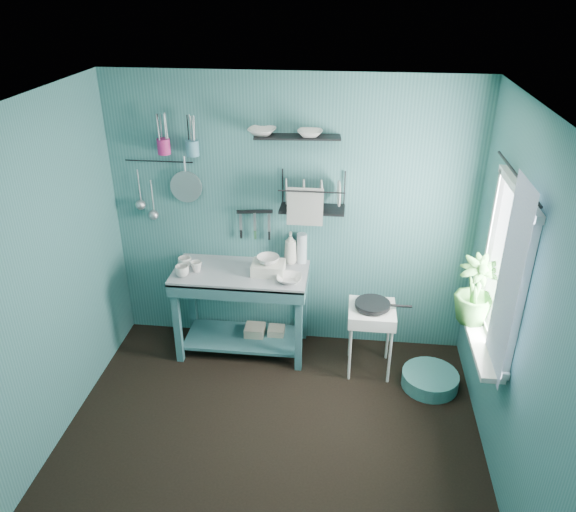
# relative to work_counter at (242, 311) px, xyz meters

# --- Properties ---
(floor) EXTENTS (3.20, 3.20, 0.00)m
(floor) POSITION_rel_work_counter_xyz_m (0.42, -1.23, -0.42)
(floor) COLOR black
(floor) RESTS_ON ground
(ceiling) EXTENTS (3.20, 3.20, 0.00)m
(ceiling) POSITION_rel_work_counter_xyz_m (0.42, -1.23, 2.08)
(ceiling) COLOR silver
(ceiling) RESTS_ON ground
(wall_back) EXTENTS (3.20, 0.00, 3.20)m
(wall_back) POSITION_rel_work_counter_xyz_m (0.42, 0.27, 0.83)
(wall_back) COLOR #336969
(wall_back) RESTS_ON ground
(wall_front) EXTENTS (3.20, 0.00, 3.20)m
(wall_front) POSITION_rel_work_counter_xyz_m (0.42, -2.73, 0.83)
(wall_front) COLOR #336969
(wall_front) RESTS_ON ground
(wall_left) EXTENTS (0.00, 3.00, 3.00)m
(wall_left) POSITION_rel_work_counter_xyz_m (-1.18, -1.23, 0.83)
(wall_left) COLOR #336969
(wall_left) RESTS_ON ground
(wall_right) EXTENTS (0.00, 3.00, 3.00)m
(wall_right) POSITION_rel_work_counter_xyz_m (2.02, -1.23, 0.83)
(wall_right) COLOR #336969
(wall_right) RESTS_ON ground
(work_counter) EXTENTS (1.21, 0.65, 0.84)m
(work_counter) POSITION_rel_work_counter_xyz_m (0.00, 0.00, 0.00)
(work_counter) COLOR #2F5E63
(work_counter) RESTS_ON floor
(mug_left) EXTENTS (0.12, 0.12, 0.10)m
(mug_left) POSITION_rel_work_counter_xyz_m (-0.48, -0.16, 0.47)
(mug_left) COLOR silver
(mug_left) RESTS_ON work_counter
(mug_mid) EXTENTS (0.14, 0.14, 0.09)m
(mug_mid) POSITION_rel_work_counter_xyz_m (-0.38, -0.06, 0.47)
(mug_mid) COLOR silver
(mug_mid) RESTS_ON work_counter
(mug_right) EXTENTS (0.17, 0.17, 0.10)m
(mug_right) POSITION_rel_work_counter_xyz_m (-0.50, 0.00, 0.47)
(mug_right) COLOR silver
(mug_right) RESTS_ON work_counter
(wash_tub) EXTENTS (0.28, 0.22, 0.10)m
(wash_tub) POSITION_rel_work_counter_xyz_m (0.25, -0.02, 0.47)
(wash_tub) COLOR beige
(wash_tub) RESTS_ON work_counter
(tub_bowl) EXTENTS (0.20, 0.19, 0.06)m
(tub_bowl) POSITION_rel_work_counter_xyz_m (0.25, -0.02, 0.55)
(tub_bowl) COLOR silver
(tub_bowl) RESTS_ON wash_tub
(soap_bottle) EXTENTS (0.12, 0.12, 0.30)m
(soap_bottle) POSITION_rel_work_counter_xyz_m (0.42, 0.20, 0.57)
(soap_bottle) COLOR beige
(soap_bottle) RESTS_ON work_counter
(water_bottle) EXTENTS (0.09, 0.09, 0.28)m
(water_bottle) POSITION_rel_work_counter_xyz_m (0.52, 0.22, 0.56)
(water_bottle) COLOR silver
(water_bottle) RESTS_ON work_counter
(counter_bowl) EXTENTS (0.22, 0.22, 0.05)m
(counter_bowl) POSITION_rel_work_counter_xyz_m (0.45, -0.15, 0.45)
(counter_bowl) COLOR silver
(counter_bowl) RESTS_ON work_counter
(hotplate_stand) EXTENTS (0.47, 0.47, 0.64)m
(hotplate_stand) POSITION_rel_work_counter_xyz_m (1.16, -0.17, -0.10)
(hotplate_stand) COLOR white
(hotplate_stand) RESTS_ON floor
(frying_pan) EXTENTS (0.30, 0.30, 0.03)m
(frying_pan) POSITION_rel_work_counter_xyz_m (1.16, -0.17, 0.25)
(frying_pan) COLOR black
(frying_pan) RESTS_ON hotplate_stand
(knife_strip) EXTENTS (0.32, 0.07, 0.03)m
(knife_strip) POSITION_rel_work_counter_xyz_m (0.10, 0.24, 0.89)
(knife_strip) COLOR black
(knife_strip) RESTS_ON wall_back
(dish_rack) EXTENTS (0.57, 0.30, 0.32)m
(dish_rack) POSITION_rel_work_counter_xyz_m (0.61, 0.14, 1.12)
(dish_rack) COLOR black
(dish_rack) RESTS_ON wall_back
(upper_shelf) EXTENTS (0.71, 0.23, 0.01)m
(upper_shelf) POSITION_rel_work_counter_xyz_m (0.48, 0.17, 1.58)
(upper_shelf) COLOR black
(upper_shelf) RESTS_ON wall_back
(shelf_bowl_left) EXTENTS (0.25, 0.25, 0.06)m
(shelf_bowl_left) POSITION_rel_work_counter_xyz_m (0.19, 0.17, 1.64)
(shelf_bowl_left) COLOR silver
(shelf_bowl_left) RESTS_ON upper_shelf
(shelf_bowl_right) EXTENTS (0.20, 0.20, 0.05)m
(shelf_bowl_right) POSITION_rel_work_counter_xyz_m (0.58, 0.17, 1.61)
(shelf_bowl_right) COLOR silver
(shelf_bowl_right) RESTS_ON upper_shelf
(utensil_cup_magenta) EXTENTS (0.11, 0.11, 0.13)m
(utensil_cup_magenta) POSITION_rel_work_counter_xyz_m (-0.65, 0.19, 1.46)
(utensil_cup_magenta) COLOR #B02065
(utensil_cup_magenta) RESTS_ON wall_back
(utensil_cup_teal) EXTENTS (0.11, 0.11, 0.13)m
(utensil_cup_teal) POSITION_rel_work_counter_xyz_m (-0.41, 0.19, 1.45)
(utensil_cup_teal) COLOR teal
(utensil_cup_teal) RESTS_ON wall_back
(colander) EXTENTS (0.28, 0.03, 0.28)m
(colander) POSITION_rel_work_counter_xyz_m (-0.50, 0.22, 1.10)
(colander) COLOR #A9ACB1
(colander) RESTS_ON wall_back
(ladle_outer) EXTENTS (0.01, 0.01, 0.30)m
(ladle_outer) POSITION_rel_work_counter_xyz_m (-0.93, 0.23, 1.08)
(ladle_outer) COLOR #A9ACB1
(ladle_outer) RESTS_ON wall_back
(ladle_inner) EXTENTS (0.01, 0.01, 0.30)m
(ladle_inner) POSITION_rel_work_counter_xyz_m (-0.82, 0.23, 0.99)
(ladle_inner) COLOR #A9ACB1
(ladle_inner) RESTS_ON wall_back
(hook_rail) EXTENTS (0.60, 0.01, 0.01)m
(hook_rail) POSITION_rel_work_counter_xyz_m (-0.73, 0.24, 1.31)
(hook_rail) COLOR black
(hook_rail) RESTS_ON wall_back
(window_glass) EXTENTS (0.00, 1.10, 1.10)m
(window_glass) POSITION_rel_work_counter_xyz_m (2.00, -0.78, 0.98)
(window_glass) COLOR white
(window_glass) RESTS_ON wall_right
(windowsill) EXTENTS (0.16, 0.95, 0.04)m
(windowsill) POSITION_rel_work_counter_xyz_m (1.92, -0.78, 0.39)
(windowsill) COLOR white
(windowsill) RESTS_ON wall_right
(curtain) EXTENTS (0.00, 1.35, 1.35)m
(curtain) POSITION_rel_work_counter_xyz_m (1.94, -1.08, 1.03)
(curtain) COLOR silver
(curtain) RESTS_ON wall_right
(curtain_rod) EXTENTS (0.02, 1.05, 0.02)m
(curtain_rod) POSITION_rel_work_counter_xyz_m (1.96, -0.78, 1.63)
(curtain_rod) COLOR black
(curtain_rod) RESTS_ON wall_right
(potted_plant) EXTENTS (0.30, 0.30, 0.53)m
(potted_plant) POSITION_rel_work_counter_xyz_m (1.88, -0.57, 0.67)
(potted_plant) COLOR #306729
(potted_plant) RESTS_ON windowsill
(storage_tin_large) EXTENTS (0.18, 0.18, 0.22)m
(storage_tin_large) POSITION_rel_work_counter_xyz_m (0.10, 0.05, -0.31)
(storage_tin_large) COLOR gray
(storage_tin_large) RESTS_ON floor
(storage_tin_small) EXTENTS (0.15, 0.15, 0.20)m
(storage_tin_small) POSITION_rel_work_counter_xyz_m (0.30, 0.08, -0.32)
(storage_tin_small) COLOR gray
(storage_tin_small) RESTS_ON floor
(floor_basin) EXTENTS (0.48, 0.48, 0.13)m
(floor_basin) POSITION_rel_work_counter_xyz_m (1.69, -0.35, -0.35)
(floor_basin) COLOR teal
(floor_basin) RESTS_ON floor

